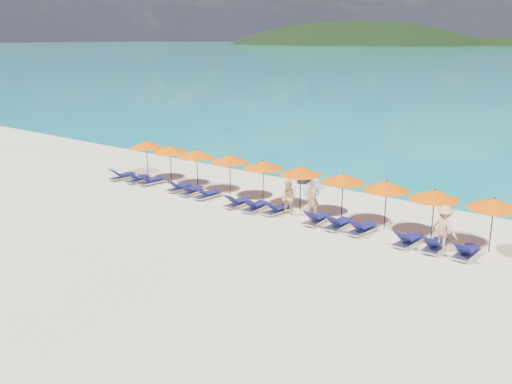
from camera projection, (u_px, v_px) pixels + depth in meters
The scene contains 32 objects.
ground at pixel (214, 232), 25.10m from camera, with size 1400.00×1400.00×0.00m, color beige.
headland_main at pixel (348, 81), 622.82m from camera, with size 374.00×242.00×126.50m.
headland_small at pixel (495, 84), 546.86m from camera, with size 162.00×126.00×85.50m.
jetski at pixel (305, 185), 31.81m from camera, with size 1.07×2.17×0.74m.
beachgoer_a at pixel (313, 198), 27.22m from camera, with size 0.64×0.42×1.74m, color tan.
beachgoer_b at pixel (289, 198), 27.27m from camera, with size 0.84×0.48×1.72m, color tan.
beachgoer_c at pixel (444, 228), 22.80m from camera, with size 1.20×0.56×1.85m, color tan.
umbrella_0 at pixel (146, 144), 34.55m from camera, with size 2.10×2.10×2.28m.
umbrella_1 at pixel (170, 149), 33.06m from camera, with size 2.10×2.10×2.28m.
umbrella_2 at pixel (197, 154), 31.76m from camera, with size 2.10×2.10×2.28m.
umbrella_3 at pixel (230, 158), 30.55m from camera, with size 2.10×2.10×2.28m.
umbrella_4 at pixel (263, 165), 29.08m from camera, with size 2.10×2.10×2.28m.
umbrella_5 at pixel (301, 171), 27.73m from camera, with size 2.10×2.10×2.28m.
umbrella_6 at pixel (343, 178), 26.29m from camera, with size 2.10×2.10×2.28m.
umbrella_7 at pixel (387, 186), 24.94m from camera, with size 2.10×2.10×2.28m.
umbrella_8 at pixel (435, 195), 23.52m from camera, with size 2.10×2.10×2.28m.
umbrella_9 at pixel (494, 203), 22.29m from camera, with size 2.10×2.10×2.28m.
lounger_0 at pixel (123, 176), 34.32m from camera, with size 0.75×1.74×0.66m.
lounger_1 at pixel (138, 178), 33.67m from camera, with size 0.78×1.75×0.66m.
lounger_2 at pixel (151, 181), 33.15m from camera, with size 0.77×1.75×0.66m.
lounger_3 at pixel (179, 187), 31.76m from camera, with size 0.67×1.72×0.66m.
lounger_4 at pixel (191, 190), 31.04m from camera, with size 0.78×1.75×0.66m.
lounger_5 at pixel (207, 194), 30.31m from camera, with size 0.72×1.73×0.66m.
lounger_6 at pixel (237, 202), 28.84m from camera, with size 0.67×1.72×0.66m.
lounger_7 at pixel (255, 206), 28.17m from camera, with size 0.76×1.75×0.66m.
lounger_8 at pixel (277, 209), 27.68m from camera, with size 0.79×1.76×0.66m.
lounger_9 at pixel (317, 219), 26.22m from camera, with size 0.74×1.74×0.66m.
lounger_10 at pixel (338, 223), 25.54m from camera, with size 0.62×1.70×0.66m.
lounger_11 at pixel (362, 228), 24.90m from camera, with size 0.77×1.75×0.66m.
lounger_12 at pixel (408, 240), 23.48m from camera, with size 0.73×1.74×0.66m.
lounger_13 at pixel (435, 245), 22.90m from camera, with size 0.70×1.73×0.66m.
lounger_14 at pixel (466, 252), 22.20m from camera, with size 0.64×1.71×0.66m.
Camera 1 is at (16.27, -17.39, 8.32)m, focal length 40.00 mm.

